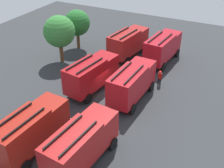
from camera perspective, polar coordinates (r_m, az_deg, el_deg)
The scene contains 12 objects.
ground_plane at distance 31.08m, azimuth -0.00°, elevation -2.20°, with size 56.99×56.99×0.00m, color #2D3033.
fire_truck_0 at distance 22.13m, azimuth -6.24°, elevation -11.88°, with size 7.38×3.26×3.88m.
fire_truck_1 at distance 29.30m, azimuth 4.10°, elevation 0.40°, with size 7.31×3.03×3.88m.
fire_truck_2 at distance 37.72m, azimuth 10.31°, elevation 7.45°, with size 7.40×3.32×3.88m.
fire_truck_3 at distance 24.16m, azimuth -16.20°, elevation -8.77°, with size 7.33×3.10×3.88m.
fire_truck_4 at distance 30.87m, azimuth -4.18°, elevation 2.16°, with size 7.47×3.56×3.88m.
fire_truck_5 at distance 38.68m, azimuth 3.33°, elevation 8.55°, with size 7.47×3.56×3.88m.
firefighter_0 at distance 32.82m, azimuth 9.74°, elevation 1.39°, with size 0.34×0.47×1.79m.
firefighter_1 at distance 28.21m, azimuth -11.25°, elevation -4.33°, with size 0.44×0.30×1.81m.
tree_0 at distance 36.96m, azimuth -10.72°, elevation 10.48°, with size 4.10×4.10×6.36m.
tree_1 at distance 40.96m, azimuth -7.15°, elevation 12.27°, with size 3.70×3.70×5.74m.
traffic_cone_0 at distance 41.53m, azimuth 0.45°, elevation 7.60°, with size 0.51×0.51×0.73m, color #F2600C.
Camera 1 is at (-23.04, -11.58, 17.35)m, focal length 44.74 mm.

